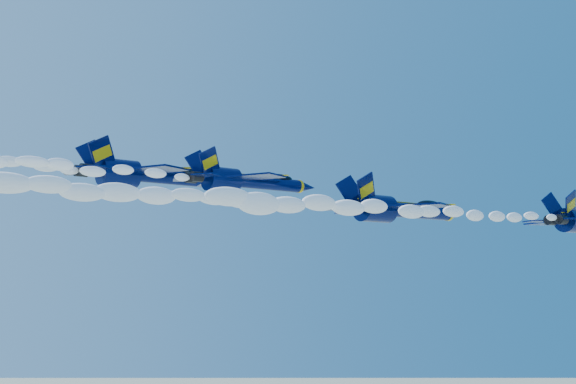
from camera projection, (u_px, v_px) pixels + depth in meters
smoke_trail_jet_lead at (413, 211)px, 57.55m from camera, size 40.29×1.61×1.45m
jet_second at (400, 209)px, 76.62m from camera, size 18.53×15.20×6.88m
smoke_trail_jet_second at (165, 195)px, 59.29m from camera, size 40.29×1.92×1.72m
jet_third at (248, 181)px, 72.26m from camera, size 15.64×12.83×5.81m
jet_fourth at (151, 175)px, 77.21m from camera, size 18.75×15.38×6.97m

